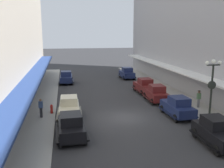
# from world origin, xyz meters

# --- Properties ---
(ground_plane) EXTENTS (200.00, 200.00, 0.00)m
(ground_plane) POSITION_xyz_m (0.00, 0.00, 0.00)
(ground_plane) COLOR #2D2D30
(sidewalk_left) EXTENTS (3.00, 60.00, 0.15)m
(sidewalk_left) POSITION_xyz_m (-7.50, 0.00, 0.07)
(sidewalk_left) COLOR #A8A59E
(sidewalk_left) RESTS_ON ground
(sidewalk_right) EXTENTS (3.00, 60.00, 0.15)m
(sidewalk_right) POSITION_xyz_m (7.50, 0.00, 0.07)
(sidewalk_right) COLOR #A8A59E
(sidewalk_right) RESTS_ON ground
(parked_car_0) EXTENTS (2.23, 4.29, 1.84)m
(parked_car_0) POSITION_xyz_m (4.67, -6.51, 0.94)
(parked_car_0) COLOR black
(parked_car_0) RESTS_ON ground
(parked_car_1) EXTENTS (2.25, 4.30, 1.84)m
(parked_car_1) POSITION_xyz_m (4.84, 18.55, 0.94)
(parked_car_1) COLOR #19234C
(parked_car_1) RESTS_ON ground
(parked_car_2) EXTENTS (2.27, 4.31, 1.84)m
(parked_car_2) POSITION_xyz_m (-4.76, -3.56, 0.94)
(parked_car_2) COLOR black
(parked_car_2) RESTS_ON ground
(parked_car_3) EXTENTS (2.25, 4.30, 1.84)m
(parked_car_3) POSITION_xyz_m (-4.85, 16.33, 0.94)
(parked_car_3) COLOR #19234C
(parked_car_3) RESTS_ON ground
(parked_car_4) EXTENTS (2.23, 4.29, 1.84)m
(parked_car_4) POSITION_xyz_m (4.64, -0.64, 0.94)
(parked_car_4) COLOR #19234C
(parked_car_4) RESTS_ON ground
(parked_car_5) EXTENTS (2.30, 4.32, 1.84)m
(parked_car_5) POSITION_xyz_m (4.58, 8.55, 0.94)
(parked_car_5) COLOR #591919
(parked_car_5) RESTS_ON ground
(parked_car_6) EXTENTS (2.25, 4.30, 1.84)m
(parked_car_6) POSITION_xyz_m (4.58, 4.51, 0.94)
(parked_car_6) COLOR #591919
(parked_car_6) RESTS_ON ground
(parked_car_7) EXTENTS (2.22, 4.29, 1.84)m
(parked_car_7) POSITION_xyz_m (-4.79, 0.94, 0.94)
(parked_car_7) COLOR beige
(parked_car_7) RESTS_ON ground
(lamp_post_with_clock) EXTENTS (1.42, 0.44, 5.16)m
(lamp_post_with_clock) POSITION_xyz_m (6.40, -2.82, 2.99)
(lamp_post_with_clock) COLOR black
(lamp_post_with_clock) RESTS_ON sidewalk_right
(fire_hydrant) EXTENTS (0.24, 0.24, 0.82)m
(fire_hydrant) POSITION_xyz_m (-6.35, 1.96, 0.56)
(fire_hydrant) COLOR #B21E19
(fire_hydrant) RESTS_ON sidewalk_left
(pedestrian_0) EXTENTS (0.36, 0.24, 1.64)m
(pedestrian_0) POSITION_xyz_m (-7.18, 0.97, 0.99)
(pedestrian_0) COLOR #2D2D33
(pedestrian_0) RESTS_ON sidewalk_left
(pedestrian_1) EXTENTS (0.36, 0.28, 1.67)m
(pedestrian_1) POSITION_xyz_m (7.68, 1.15, 1.01)
(pedestrian_1) COLOR slate
(pedestrian_1) RESTS_ON sidewalk_right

